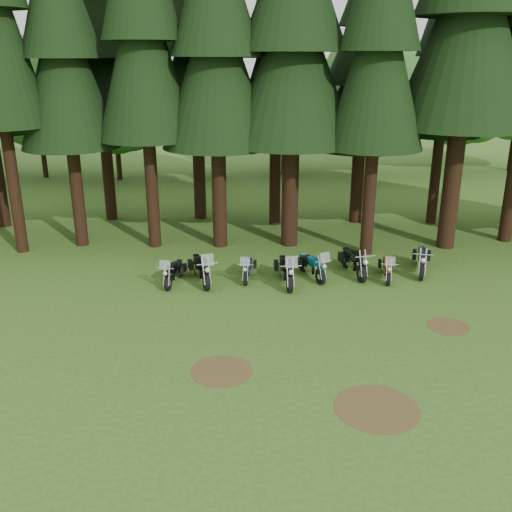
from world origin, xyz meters
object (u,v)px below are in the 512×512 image
object	(u,v)px
motorcycle_1	(201,270)
motorcycle_6	(387,269)
motorcycle_5	(354,263)
motorcycle_2	(248,269)
motorcycle_4	(312,267)
motorcycle_7	(422,261)
motorcycle_3	(286,272)
motorcycle_0	(174,273)

from	to	relation	value
motorcycle_1	motorcycle_6	xyz separation A→B (m)	(7.43, 0.05, -0.10)
motorcycle_5	motorcycle_2	bearing A→B (deg)	174.33
motorcycle_2	motorcycle_5	distance (m)	4.36
motorcycle_2	motorcycle_4	bearing A→B (deg)	8.60
motorcycle_1	motorcycle_7	distance (m)	9.07
motorcycle_2	motorcycle_3	size ratio (longest dim) A/B	0.80
motorcycle_6	motorcycle_3	bearing A→B (deg)	-164.79
motorcycle_0	motorcycle_4	xyz separation A→B (m)	(5.52, 0.38, 0.03)
motorcycle_7	motorcycle_1	bearing A→B (deg)	-158.59
motorcycle_3	motorcycle_1	bearing A→B (deg)	170.61
motorcycle_1	motorcycle_3	bearing A→B (deg)	-20.65
motorcycle_6	motorcycle_5	bearing A→B (deg)	165.83
motorcycle_1	motorcycle_2	xyz separation A→B (m)	(1.84, 0.30, -0.11)
motorcycle_2	motorcycle_7	bearing A→B (deg)	11.45
motorcycle_7	motorcycle_0	bearing A→B (deg)	-158.72
motorcycle_4	motorcycle_6	xyz separation A→B (m)	(3.00, -0.27, -0.04)
motorcycle_3	motorcycle_5	distance (m)	3.01
motorcycle_1	motorcycle_3	xyz separation A→B (m)	(3.33, -0.33, -0.00)
motorcycle_3	motorcycle_6	bearing A→B (deg)	1.38
motorcycle_3	motorcycle_5	xyz separation A→B (m)	(2.86, 0.93, -0.01)
motorcycle_0	motorcycle_3	world-z (taller)	motorcycle_3
motorcycle_3	motorcycle_5	size ratio (longest dim) A/B	1.02
motorcycle_4	motorcycle_5	bearing A→B (deg)	-10.27
motorcycle_2	motorcycle_3	distance (m)	1.62
motorcycle_6	motorcycle_7	size ratio (longest dim) A/B	0.86
motorcycle_2	motorcycle_4	xyz separation A→B (m)	(2.59, 0.02, 0.05)
motorcycle_4	motorcycle_1	bearing A→B (deg)	164.71
motorcycle_4	motorcycle_0	bearing A→B (deg)	164.54
motorcycle_2	motorcycle_7	world-z (taller)	motorcycle_2
motorcycle_5	motorcycle_0	bearing A→B (deg)	175.59
motorcycle_1	motorcycle_5	xyz separation A→B (m)	(6.20, 0.60, -0.02)
motorcycle_1	motorcycle_3	world-z (taller)	motorcycle_1
motorcycle_4	motorcycle_3	bearing A→B (deg)	-169.08
motorcycle_0	motorcycle_3	bearing A→B (deg)	9.18
motorcycle_3	motorcycle_7	size ratio (longest dim) A/B	1.04
motorcycle_0	motorcycle_1	distance (m)	1.09
motorcycle_0	motorcycle_2	world-z (taller)	motorcycle_0
motorcycle_1	motorcycle_6	world-z (taller)	motorcycle_1
motorcycle_0	motorcycle_6	xyz separation A→B (m)	(8.51, 0.11, -0.01)
motorcycle_0	motorcycle_1	size ratio (longest dim) A/B	0.84
motorcycle_1	motorcycle_6	distance (m)	7.43
motorcycle_3	motorcycle_7	xyz separation A→B (m)	(5.71, 1.03, -0.02)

